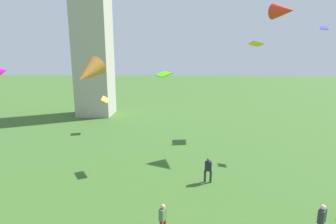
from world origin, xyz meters
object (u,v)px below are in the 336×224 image
object	(u,v)px
kite_flying_7	(283,11)
kite_flying_10	(164,74)
kite_flying_0	(256,44)
kite_flying_9	(324,28)
kite_flying_1	(105,100)
person_4	(208,169)
person_1	(322,219)
person_5	(163,217)
kite_flying_3	(88,73)

from	to	relation	value
kite_flying_7	kite_flying_10	size ratio (longest dim) A/B	1.63
kite_flying_0	kite_flying_9	bearing A→B (deg)	35.36
kite_flying_9	kite_flying_1	bearing A→B (deg)	-83.54
person_4	kite_flying_1	size ratio (longest dim) A/B	1.44
person_1	kite_flying_0	distance (m)	20.63
kite_flying_0	kite_flying_1	world-z (taller)	kite_flying_0
person_5	kite_flying_0	world-z (taller)	kite_flying_0
kite_flying_7	kite_flying_10	world-z (taller)	kite_flying_7
kite_flying_3	kite_flying_7	bearing A→B (deg)	65.46
kite_flying_0	kite_flying_9	size ratio (longest dim) A/B	1.79
person_4	kite_flying_0	distance (m)	16.93
kite_flying_9	person_4	bearing A→B (deg)	-35.02
person_4	kite_flying_3	xyz separation A→B (m)	(-6.53, -4.41, 6.90)
kite_flying_1	person_5	bearing A→B (deg)	-157.57
kite_flying_3	kite_flying_9	bearing A→B (deg)	58.02
kite_flying_3	kite_flying_1	bearing A→B (deg)	126.48
kite_flying_0	kite_flying_9	distance (m)	6.93
kite_flying_7	kite_flying_1	bearing A→B (deg)	130.38
kite_flying_0	kite_flying_1	size ratio (longest dim) A/B	1.41
kite_flying_1	person_1	bearing A→B (deg)	-140.43
person_1	kite_flying_9	distance (m)	17.76
kite_flying_10	kite_flying_9	bearing A→B (deg)	-105.11
person_4	kite_flying_1	bearing A→B (deg)	135.78
kite_flying_3	kite_flying_10	distance (m)	8.90
kite_flying_7	kite_flying_10	xyz separation A→B (m)	(-10.53, -4.31, -5.37)
kite_flying_1	kite_flying_9	distance (m)	23.15
person_1	kite_flying_1	distance (m)	24.06
person_1	kite_flying_7	world-z (taller)	kite_flying_7
person_1	person_4	world-z (taller)	person_4
kite_flying_3	kite_flying_7	distance (m)	19.24
person_1	person_5	bearing A→B (deg)	-45.28
kite_flying_1	kite_flying_7	distance (m)	20.44
person_1	kite_flying_0	bearing A→B (deg)	-139.68
kite_flying_7	kite_flying_9	xyz separation A→B (m)	(3.53, -0.48, -1.51)
kite_flying_9	kite_flying_10	world-z (taller)	kite_flying_9
kite_flying_9	kite_flying_10	xyz separation A→B (m)	(-14.06, -3.83, -3.86)
person_5	kite_flying_10	xyz separation A→B (m)	(-0.43, 9.44, 6.37)
person_1	person_4	bearing A→B (deg)	-94.40
kite_flying_3	kite_flying_10	size ratio (longest dim) A/B	1.27
person_1	kite_flying_1	world-z (taller)	kite_flying_1
person_1	kite_flying_10	distance (m)	13.96
kite_flying_7	kite_flying_9	world-z (taller)	kite_flying_7
person_1	kite_flying_10	size ratio (longest dim) A/B	1.10
kite_flying_0	kite_flying_7	xyz separation A→B (m)	(0.89, -4.72, 2.67)
person_1	kite_flying_3	size ratio (longest dim) A/B	0.87
person_5	kite_flying_3	bearing A→B (deg)	99.55
kite_flying_9	kite_flying_0	bearing A→B (deg)	-120.04
kite_flying_7	kite_flying_10	bearing A→B (deg)	166.76
kite_flying_1	person_4	bearing A→B (deg)	-140.62
kite_flying_0	kite_flying_7	bearing A→B (deg)	5.67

